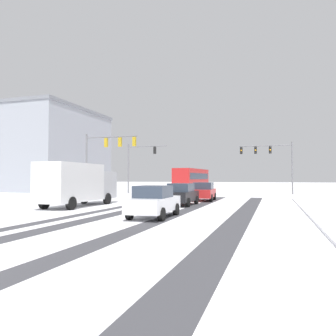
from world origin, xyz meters
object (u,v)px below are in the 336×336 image
(traffic_signal_far_right, at_px, (270,156))
(traffic_signal_near_left, at_px, (106,150))
(car_red_lead, at_px, (204,191))
(car_black_second, at_px, (181,194))
(car_white_third, at_px, (154,201))
(office_building_far_left_block, at_px, (34,151))
(bus_oncoming, at_px, (192,178))
(box_truck_delivery, at_px, (78,183))
(traffic_signal_far_left, at_px, (138,160))

(traffic_signal_far_right, height_order, traffic_signal_near_left, same)
(car_red_lead, relative_size, car_black_second, 1.02)
(car_black_second, height_order, car_white_third, same)
(office_building_far_left_block, bearing_deg, traffic_signal_far_right, -1.97)
(car_white_third, xyz_separation_m, office_building_far_left_block, (-31.88, 28.25, 5.70))
(bus_oncoming, bearing_deg, box_truck_delivery, -92.86)
(car_white_third, height_order, box_truck_delivery, box_truck_delivery)
(traffic_signal_far_left, distance_m, traffic_signal_far_right, 16.78)
(traffic_signal_far_right, relative_size, traffic_signal_near_left, 1.01)
(car_black_second, xyz_separation_m, office_building_far_left_block, (-31.26, 20.89, 5.70))
(traffic_signal_far_left, bearing_deg, office_building_far_left_block, 166.21)
(traffic_signal_far_right, distance_m, car_black_second, 20.91)
(traffic_signal_far_right, relative_size, box_truck_delivery, 0.89)
(car_red_lead, xyz_separation_m, bus_oncoming, (-5.90, 19.56, 1.18))
(traffic_signal_far_left, distance_m, car_black_second, 19.09)
(car_red_lead, xyz_separation_m, box_truck_delivery, (-7.29, -8.32, 0.82))
(box_truck_delivery, distance_m, office_building_far_left_block, 34.64)
(car_white_third, relative_size, bus_oncoming, 0.37)
(traffic_signal_near_left, distance_m, box_truck_delivery, 9.76)
(traffic_signal_far_right, xyz_separation_m, box_truck_delivery, (-12.82, -22.66, -3.17))
(traffic_signal_far_right, xyz_separation_m, car_red_lead, (-5.53, -14.35, -3.99))
(car_black_second, relative_size, bus_oncoming, 0.37)
(car_red_lead, bearing_deg, car_black_second, -96.20)
(traffic_signal_near_left, relative_size, box_truck_delivery, 0.88)
(car_red_lead, bearing_deg, box_truck_delivery, -131.23)
(car_white_third, bearing_deg, bus_oncoming, 100.46)
(box_truck_delivery, bearing_deg, traffic_signal_near_left, 107.09)
(car_black_second, bearing_deg, box_truck_delivery, -155.51)
(traffic_signal_far_right, bearing_deg, box_truck_delivery, -119.49)
(traffic_signal_near_left, height_order, car_black_second, traffic_signal_near_left)
(car_black_second, relative_size, car_white_third, 0.99)
(car_white_third, bearing_deg, traffic_signal_far_left, 115.15)
(car_red_lead, bearing_deg, bus_oncoming, 106.77)
(traffic_signal_near_left, relative_size, car_black_second, 1.58)
(box_truck_delivery, bearing_deg, traffic_signal_far_right, 60.51)
(traffic_signal_far_left, bearing_deg, bus_oncoming, 61.69)
(car_black_second, bearing_deg, bus_oncoming, 102.11)
(traffic_signal_far_right, relative_size, car_white_third, 1.59)
(traffic_signal_far_left, xyz_separation_m, box_truck_delivery, (3.50, -18.79, -2.75))
(traffic_signal_near_left, relative_size, bus_oncoming, 0.59)
(car_black_second, bearing_deg, traffic_signal_far_right, 72.72)
(traffic_signal_far_right, height_order, car_white_third, traffic_signal_far_right)
(traffic_signal_far_right, relative_size, office_building_far_left_block, 0.33)
(car_black_second, xyz_separation_m, box_truck_delivery, (-6.72, -3.06, 0.82))
(car_black_second, bearing_deg, car_red_lead, 83.80)
(car_red_lead, relative_size, box_truck_delivery, 0.57)
(car_red_lead, bearing_deg, traffic_signal_far_right, 68.92)
(box_truck_delivery, bearing_deg, traffic_signal_far_left, 100.56)
(traffic_signal_near_left, bearing_deg, car_red_lead, -2.97)
(car_red_lead, distance_m, box_truck_delivery, 11.09)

